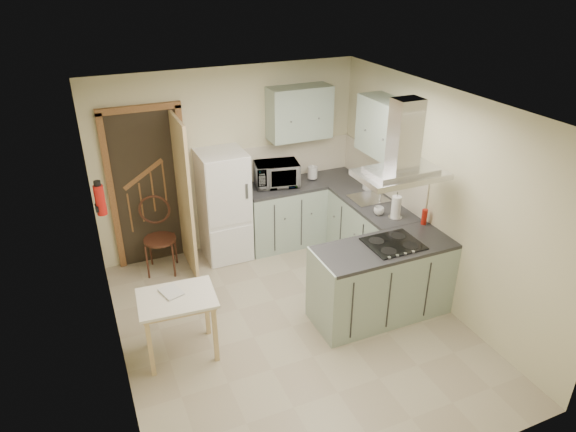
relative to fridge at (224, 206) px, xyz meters
name	(u,v)px	position (x,y,z in m)	size (l,w,h in m)	color
floor	(292,326)	(0.20, -1.80, -0.75)	(4.20, 4.20, 0.00)	tan
ceiling	(293,106)	(0.20, -1.80, 1.75)	(4.20, 4.20, 0.00)	silver
back_wall	(230,161)	(0.20, 0.30, 0.50)	(3.60, 3.60, 0.00)	beige
left_wall	(108,266)	(-1.60, -1.80, 0.50)	(4.20, 4.20, 0.00)	beige
right_wall	(437,198)	(2.00, -1.80, 0.50)	(4.20, 4.20, 0.00)	beige
doorway	(149,188)	(-0.90, 0.27, 0.30)	(1.10, 0.12, 2.10)	brown
fridge	(224,206)	(0.00, 0.00, 0.00)	(0.60, 0.60, 1.50)	white
counter_back	(284,214)	(0.86, 0.00, -0.30)	(1.08, 0.60, 0.90)	#9EB2A0
counter_right	(359,224)	(1.70, -0.68, -0.30)	(0.60, 1.95, 0.90)	#9EB2A0
splashback	(295,158)	(1.16, 0.29, 0.40)	(1.68, 0.02, 0.50)	beige
wall_cabinet_back	(299,113)	(1.15, 0.12, 1.10)	(0.85, 0.35, 0.70)	#9EB2A0
wall_cabinet_right	(387,129)	(1.82, -0.95, 1.10)	(0.35, 0.90, 0.70)	#9EB2A0
peninsula	(382,281)	(1.22, -1.98, -0.30)	(1.55, 0.65, 0.90)	#9EB2A0
hob	(393,244)	(1.32, -1.98, 0.16)	(0.58, 0.50, 0.01)	black
extractor_hood	(401,174)	(1.32, -1.98, 0.97)	(0.90, 0.55, 0.10)	silver
sink	(368,198)	(1.70, -0.85, 0.16)	(0.45, 0.40, 0.01)	silver
fire_extinguisher	(100,200)	(-1.54, -0.90, 0.75)	(0.10, 0.10, 0.32)	#B2140F
drop_leaf_table	(180,326)	(-1.02, -1.74, -0.40)	(0.76, 0.57, 0.71)	tan
bentwood_chair	(160,240)	(-0.89, -0.06, -0.29)	(0.41, 0.41, 0.93)	#4F2D1A
microwave	(277,174)	(0.78, 0.04, 0.31)	(0.59, 0.40, 0.32)	black
kettle	(313,172)	(1.32, 0.04, 0.25)	(0.14, 0.14, 0.21)	silver
cereal_box	(292,171)	(1.05, 0.13, 0.29)	(0.07, 0.19, 0.28)	#C04B16
soap_bottle	(367,183)	(1.84, -0.59, 0.25)	(0.09, 0.09, 0.20)	#B5B4C1
paper_towel	(396,207)	(1.71, -1.45, 0.29)	(0.11, 0.11, 0.29)	silver
cup	(379,211)	(1.57, -1.30, 0.20)	(0.12, 0.12, 0.10)	white
red_bottle	(424,217)	(1.92, -1.72, 0.24)	(0.07, 0.07, 0.19)	#AD1A0E
book	(163,291)	(-1.14, -1.67, 0.01)	(0.18, 0.25, 0.11)	#AA4F38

